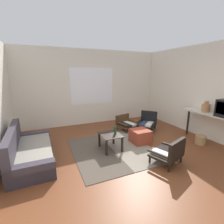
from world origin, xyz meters
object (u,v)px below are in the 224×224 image
Objects in this scene: coffee_table at (110,138)px; glass_bottle at (115,130)px; armchair_corner at (147,122)px; console_shelf at (217,118)px; couch at (29,152)px; armchair_striped_foreground at (169,152)px; ottoman_orange at (140,136)px; clay_vase at (206,108)px; armchair_by_window at (126,123)px; wicker_basket at (201,140)px.

coffee_table is 2.38× the size of glass_bottle.
glass_bottle is (0.12, -0.01, 0.18)m from coffee_table.
armchair_corner is 2.02m from console_shelf.
couch is at bearing -169.29° from armchair_corner.
armchair_striped_foreground is at bearing -51.92° from coffee_table.
armchair_corner is (3.57, 0.68, 0.04)m from couch.
clay_vase is at bearing -18.58° from ottoman_orange.
clay_vase is (0.89, -1.39, 0.69)m from armchair_corner.
armchair_by_window is 1.11m from ottoman_orange.
armchair_striped_foreground is 0.94× the size of armchair_corner.
console_shelf is at bearing -13.42° from couch.
armchair_by_window is at bearing 82.65° from ottoman_orange.
armchair_corner is 1.85m from glass_bottle.
coffee_table is 0.74× the size of armchair_corner.
console_shelf is at bearing -90.00° from clay_vase.
ottoman_orange is 2.03m from console_shelf.
clay_vase reaches higher than console_shelf.
clay_vase is 1.19× the size of glass_bottle.
clay_vase is (1.57, -1.67, 0.73)m from armchair_by_window.
armchair_striped_foreground is at bearing -161.33° from clay_vase.
armchair_striped_foreground is (0.87, -1.11, -0.05)m from coffee_table.
coffee_table is 0.88× the size of armchair_by_window.
armchair_striped_foreground reaches higher than ottoman_orange.
console_shelf reaches higher than armchair_striped_foreground.
armchair_by_window is at bearing 127.74° from console_shelf.
armchair_corner reaches higher than wicker_basket.
armchair_striped_foreground is 1.57m from wicker_basket.
coffee_table is at bearing -176.45° from ottoman_orange.
armchair_striped_foreground is 2.79× the size of wicker_basket.
wicker_basket is (1.50, 0.44, -0.15)m from armchair_striped_foreground.
armchair_striped_foreground is (-0.19, -2.27, 0.04)m from armchair_by_window.
armchair_corner is at bearing -22.77° from armchair_by_window.
coffee_table is at bearing 173.40° from glass_bottle.
armchair_corner is (0.87, 1.98, 0.00)m from armchair_striped_foreground.
coffee_table is 2.19× the size of wicker_basket.
glass_bottle is at bearing -151.26° from armchair_corner.
armchair_corner is at bearing 28.74° from glass_bottle.
console_shelf reaches higher than armchair_by_window.
console_shelf is (2.62, -0.87, 0.44)m from coffee_table.
armchair_by_window is at bearing 157.23° from armchair_corner.
couch reaches higher than armchair_striped_foreground.
wicker_basket is (-0.25, -0.16, -0.84)m from clay_vase.
armchair_corner reaches higher than ottoman_orange.
armchair_striped_foreground is 0.40× the size of console_shelf.
armchair_by_window is 1.41× the size of ottoman_orange.
clay_vase is (1.71, -0.57, 0.78)m from ottoman_orange.
console_shelf is at bearing -52.26° from armchair_by_window.
glass_bottle reaches higher than wicker_basket.
console_shelf reaches higher than wicker_basket.
armchair_corner is 1.16m from ottoman_orange.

